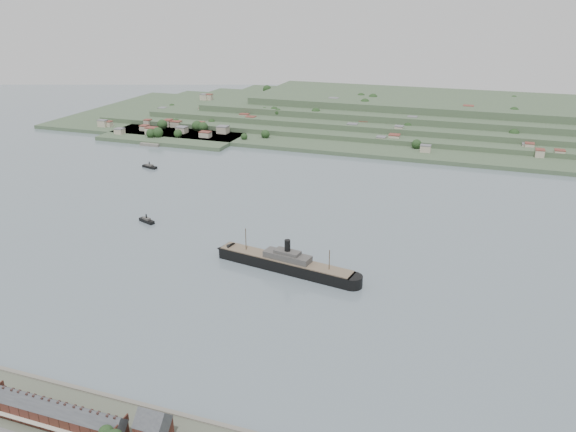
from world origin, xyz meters
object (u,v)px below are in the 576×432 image
(terrace_row, at_px, (57,414))
(gabled_building, at_px, (153,428))
(steamship, at_px, (281,262))
(tugboat, at_px, (147,220))

(terrace_row, bearing_deg, gabled_building, 6.12)
(terrace_row, relative_size, steamship, 0.59)
(terrace_row, distance_m, steamship, 151.21)
(terrace_row, xyz_separation_m, gabled_building, (37.50, 4.02, 1.34))
(tugboat, bearing_deg, steamship, -18.01)
(gabled_building, relative_size, tugboat, 1.01)
(terrace_row, height_order, steamship, steamship)
(gabled_building, relative_size, steamship, 0.15)
(terrace_row, xyz_separation_m, steamship, (32.59, 147.63, -2.63))
(steamship, distance_m, tugboat, 118.60)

